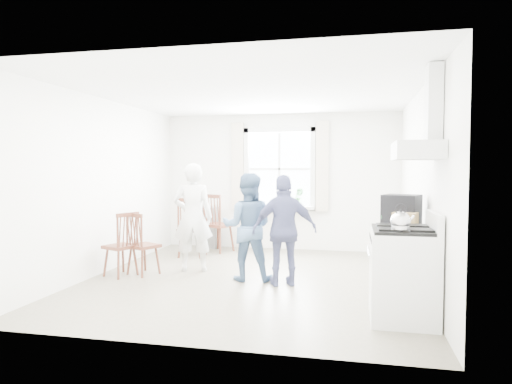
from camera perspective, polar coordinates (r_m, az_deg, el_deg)
name	(u,v)px	position (r m, az deg, el deg)	size (l,w,h in m)	color
room_shell	(251,187)	(6.36, -0.62, 0.61)	(4.62, 5.12, 2.64)	#7A715D
window_assembly	(279,174)	(8.76, 2.91, 2.32)	(1.88, 0.24, 1.70)	white
range_hood	(422,135)	(4.91, 20.09, 6.74)	(0.45, 0.76, 0.94)	silver
shelf_unit	(208,227)	(9.05, -6.04, -4.41)	(0.40, 0.30, 0.80)	gray
gas_stove	(403,273)	(4.99, 17.94, -9.65)	(0.68, 0.76, 1.12)	silver
kettle	(401,222)	(4.69, 17.62, -3.55)	(0.19, 0.19, 0.27)	silver
low_cabinet	(403,263)	(5.69, 17.92, -8.45)	(0.50, 0.55, 0.90)	silver
stereo_stack	(402,210)	(5.65, 17.73, -2.11)	(0.50, 0.47, 0.35)	black
cardboard_box	(405,220)	(5.44, 18.14, -3.30)	(0.26, 0.18, 0.16)	#A1824D
windsor_chair_a	(190,221)	(8.04, -8.22, -3.59)	(0.48, 0.47, 1.06)	#4F2619
windsor_chair_b	(138,237)	(6.87, -14.57, -5.47)	(0.52, 0.51, 0.93)	#4F2619
windsor_chair_c	(125,237)	(6.84, -16.07, -5.45)	(0.51, 0.52, 0.94)	#4F2619
person_left	(193,217)	(6.98, -7.90, -3.14)	(0.60, 0.60, 1.64)	silver
person_mid	(248,227)	(6.37, -1.05, -4.37)	(0.73, 0.73, 1.50)	slate
person_right	(285,230)	(6.09, 3.59, -4.80)	(0.87, 0.87, 1.48)	navy
potted_plant	(298,197)	(8.64, 5.30, -0.63)	(0.19, 0.19, 0.34)	#2E6733
windsor_chair_d	(215,217)	(8.49, -5.20, -3.08)	(0.61, 0.60, 1.09)	#4F2619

